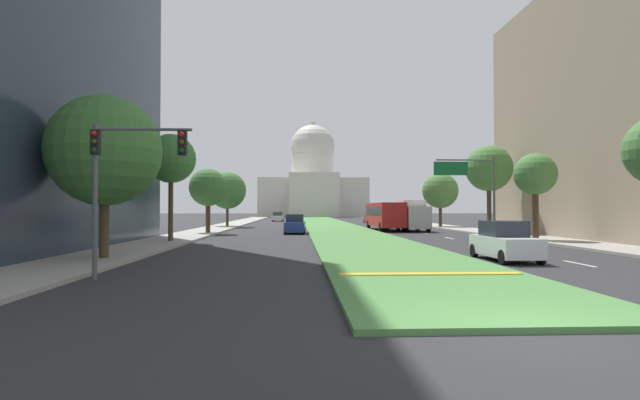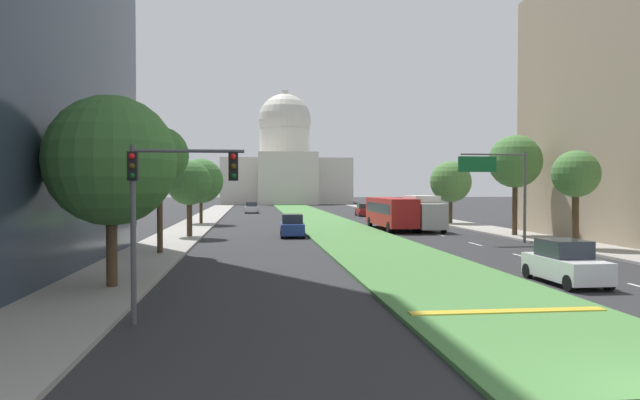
% 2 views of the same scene
% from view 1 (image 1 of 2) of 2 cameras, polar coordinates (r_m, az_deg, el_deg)
% --- Properties ---
extents(ground_plane, '(290.97, 290.97, 0.00)m').
position_cam_1_polar(ground_plane, '(75.24, 0.72, -2.79)').
color(ground_plane, '#2B2B2D').
extents(grass_median, '(6.92, 119.03, 0.14)m').
position_cam_1_polar(grass_median, '(68.64, 1.05, -2.90)').
color(grass_median, '#4C8442').
rests_on(grass_median, ground_plane).
extents(median_curb_nose, '(6.23, 0.50, 0.04)m').
position_cam_1_polar(median_curb_nose, '(16.97, 12.88, -8.50)').
color(median_curb_nose, gold).
rests_on(median_curb_nose, grass_median).
extents(lane_dashes_right, '(0.16, 50.82, 0.01)m').
position_cam_1_polar(lane_dashes_right, '(48.24, 11.87, -3.78)').
color(lane_dashes_right, silver).
rests_on(lane_dashes_right, ground_plane).
extents(sidewalk_left, '(4.00, 119.03, 0.15)m').
position_cam_1_polar(sidewalk_left, '(62.57, -11.25, -3.07)').
color(sidewalk_left, '#9E9991').
rests_on(sidewalk_left, ground_plane).
extents(sidewalk_right, '(4.00, 119.03, 0.15)m').
position_cam_1_polar(sidewalk_right, '(64.53, 13.76, -2.99)').
color(sidewalk_right, '#9E9991').
rests_on(sidewalk_right, ground_plane).
extents(capitol_building, '(30.44, 25.95, 27.67)m').
position_cam_1_polar(capitol_building, '(140.69, -0.88, 1.83)').
color(capitol_building, beige).
rests_on(capitol_building, ground_plane).
extents(traffic_light_near_left, '(3.34, 0.35, 5.20)m').
position_cam_1_polar(traffic_light_near_left, '(17.54, -22.48, 3.70)').
color(traffic_light_near_left, '#515456').
rests_on(traffic_light_near_left, ground_plane).
extents(overhead_guide_sign, '(5.07, 0.20, 6.50)m').
position_cam_1_polar(overhead_guide_sign, '(40.96, 17.54, 2.20)').
color(overhead_guide_sign, '#515456').
rests_on(overhead_guide_sign, ground_plane).
extents(street_tree_left_near, '(5.04, 5.04, 7.54)m').
position_cam_1_polar(street_tree_left_near, '(24.11, -24.10, 5.33)').
color(street_tree_left_near, '#4C3823').
rests_on(street_tree_left_near, ground_plane).
extents(street_tree_left_mid, '(3.39, 3.39, 7.52)m').
position_cam_1_polar(street_tree_left_mid, '(34.93, -17.20, 4.63)').
color(street_tree_left_mid, '#4C3823').
rests_on(street_tree_left_mid, ground_plane).
extents(street_tree_right_mid, '(2.97, 2.97, 6.31)m').
position_cam_1_polar(street_tree_right_mid, '(37.66, 24.09, 2.70)').
color(street_tree_right_mid, '#4C3823').
rests_on(street_tree_right_mid, ground_plane).
extents(street_tree_left_far, '(3.48, 3.48, 6.06)m').
position_cam_1_polar(street_tree_left_far, '(45.75, -13.09, 1.42)').
color(street_tree_left_far, '#4C3823').
rests_on(street_tree_left_far, ground_plane).
extents(street_tree_right_far, '(4.22, 4.22, 8.15)m').
position_cam_1_polar(street_tree_right_far, '(46.74, 19.34, 3.52)').
color(street_tree_right_far, '#4C3823').
rests_on(street_tree_right_far, ground_plane).
extents(street_tree_left_distant, '(4.69, 4.69, 6.97)m').
position_cam_1_polar(street_tree_left_distant, '(61.68, -10.89, 1.12)').
color(street_tree_left_distant, '#4C3823').
rests_on(street_tree_left_distant, ground_plane).
extents(street_tree_right_distant, '(4.37, 4.37, 6.73)m').
position_cam_1_polar(street_tree_right_distant, '(60.99, 14.03, 1.07)').
color(street_tree_right_distant, '#4C3823').
rests_on(street_tree_right_distant, ground_plane).
extents(sedan_lead_stopped, '(1.86, 4.19, 1.82)m').
position_cam_1_polar(sedan_lead_stopped, '(23.65, 20.97, -4.66)').
color(sedan_lead_stopped, silver).
rests_on(sedan_lead_stopped, ground_plane).
extents(sedan_midblock, '(2.04, 4.42, 1.82)m').
position_cam_1_polar(sedan_midblock, '(45.22, -2.97, -2.92)').
color(sedan_midblock, navy).
rests_on(sedan_midblock, ground_plane).
extents(sedan_distant, '(1.99, 4.51, 1.63)m').
position_cam_1_polar(sedan_distant, '(64.15, 8.19, -2.40)').
color(sedan_distant, '#BCBCC1').
rests_on(sedan_distant, ground_plane).
extents(sedan_far_horizon, '(1.95, 4.14, 1.71)m').
position_cam_1_polar(sedan_far_horizon, '(77.79, 6.00, -2.13)').
color(sedan_far_horizon, maroon).
rests_on(sedan_far_horizon, ground_plane).
extents(sedan_very_far, '(2.02, 4.40, 1.67)m').
position_cam_1_polar(sedan_very_far, '(87.97, -5.01, -2.01)').
color(sedan_very_far, silver).
rests_on(sedan_very_far, ground_plane).
extents(box_truck_delivery, '(2.40, 6.40, 3.20)m').
position_cam_1_polar(box_truck_delivery, '(50.98, 10.85, -1.75)').
color(box_truck_delivery, '#BCBCC1').
rests_on(box_truck_delivery, ground_plane).
extents(city_bus, '(2.62, 11.00, 2.95)m').
position_cam_1_polar(city_bus, '(52.74, 7.63, -1.63)').
color(city_bus, '#B21E1E').
rests_on(city_bus, ground_plane).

